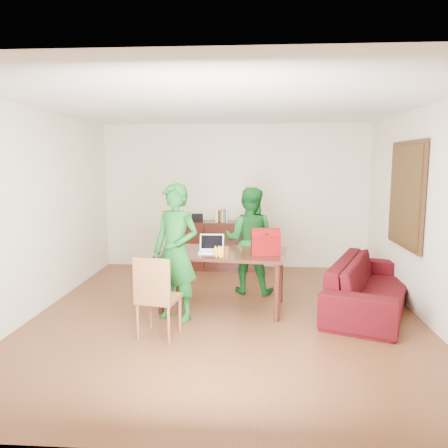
# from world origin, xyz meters

# --- Properties ---
(room) EXTENTS (5.20, 5.70, 2.90)m
(room) POSITION_xyz_m (0.01, 0.13, 1.31)
(room) COLOR #462411
(room) RESTS_ON ground
(table) EXTENTS (1.79, 1.14, 0.79)m
(table) POSITION_xyz_m (-0.07, 0.31, 0.69)
(table) COLOR black
(table) RESTS_ON ground
(chair) EXTENTS (0.51, 0.49, 0.96)m
(chair) POSITION_xyz_m (-0.74, -0.73, 0.28)
(chair) COLOR brown
(chair) RESTS_ON ground
(person_near) EXTENTS (0.75, 0.64, 1.74)m
(person_near) POSITION_xyz_m (-0.63, -0.16, 0.87)
(person_near) COLOR #125219
(person_near) RESTS_ON ground
(person_far) EXTENTS (0.89, 0.76, 1.63)m
(person_far) POSITION_xyz_m (0.28, 1.08, 0.81)
(person_far) COLOR #12531A
(person_far) RESTS_ON ground
(laptop) EXTENTS (0.34, 0.24, 0.23)m
(laptop) POSITION_xyz_m (-0.22, 0.23, 0.83)
(laptop) COLOR white
(laptop) RESTS_ON table
(bananas) EXTENTS (0.19, 0.16, 0.06)m
(bananas) POSITION_xyz_m (-0.09, -0.08, 0.82)
(bananas) COLOR gold
(bananas) RESTS_ON table
(bottle) EXTENTS (0.06, 0.06, 0.17)m
(bottle) POSITION_xyz_m (0.01, -0.08, 0.88)
(bottle) COLOR #5B2D14
(bottle) RESTS_ON table
(red_bag) EXTENTS (0.39, 0.25, 0.28)m
(red_bag) POSITION_xyz_m (0.50, 0.18, 0.93)
(red_bag) COLOR maroon
(red_bag) RESTS_ON table
(sofa) EXTENTS (1.70, 2.47, 0.67)m
(sofa) POSITION_xyz_m (1.95, 0.40, 0.34)
(sofa) COLOR #35070E
(sofa) RESTS_ON ground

